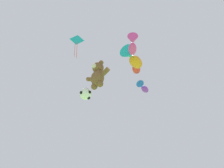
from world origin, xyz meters
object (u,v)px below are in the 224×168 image
soccer_ball_kite (86,94)px  fish_kite_magenta (133,45)px  fish_kite_tangerine (132,58)px  fish_kite_violet (143,87)px  diamond_kite (77,41)px  fish_kite_crimson (136,66)px  teddy_bear_kite (98,75)px

soccer_ball_kite → fish_kite_magenta: size_ratio=0.52×
fish_kite_tangerine → fish_kite_violet: (-1.23, 3.44, -0.55)m
soccer_ball_kite → fish_kite_violet: 6.05m
diamond_kite → fish_kite_violet: bearing=56.2°
fish_kite_magenta → fish_kite_tangerine: fish_kite_tangerine is taller
soccer_ball_kite → fish_kite_tangerine: fish_kite_tangerine is taller
fish_kite_crimson → diamond_kite: size_ratio=0.69×
fish_kite_magenta → fish_kite_violet: size_ratio=0.98×
teddy_bear_kite → soccer_ball_kite: 1.55m
fish_kite_violet → fish_kite_magenta: bearing=-65.6°
teddy_bear_kite → fish_kite_tangerine: fish_kite_tangerine is taller
teddy_bear_kite → fish_kite_magenta: 3.14m
fish_kite_magenta → diamond_kite: (-5.81, -0.32, 3.86)m
diamond_kite → fish_kite_crimson: bearing=40.0°
teddy_bear_kite → fish_kite_magenta: size_ratio=1.25×
soccer_ball_kite → fish_kite_crimson: bearing=59.9°
teddy_bear_kite → fish_kite_crimson: fish_kite_crimson is taller
fish_kite_violet → teddy_bear_kite: bearing=-96.9°
teddy_bear_kite → fish_kite_crimson: (1.15, 3.32, 2.17)m
fish_kite_magenta → fish_kite_crimson: (-1.74, 3.10, 0.94)m
teddy_bear_kite → soccer_ball_kite: (-0.87, -0.17, -1.27)m
fish_kite_crimson → teddy_bear_kite: bearing=-109.1°
fish_kite_magenta → fish_kite_crimson: bearing=119.3°
fish_kite_magenta → teddy_bear_kite: bearing=-175.8°
fish_kite_tangerine → diamond_kite: diamond_kite is taller
fish_kite_magenta → diamond_kite: 6.98m
fish_kite_crimson → diamond_kite: bearing=-140.0°
fish_kite_violet → fish_kite_crimson: bearing=-74.4°
teddy_bear_kite → soccer_ball_kite: teddy_bear_kite is taller
soccer_ball_kite → teddy_bear_kite: bearing=11.2°
fish_kite_magenta → fish_kite_crimson: 3.68m
teddy_bear_kite → fish_kite_tangerine: 3.03m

